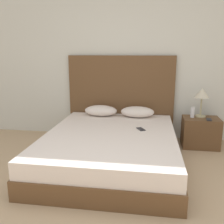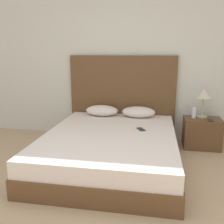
# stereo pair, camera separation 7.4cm
# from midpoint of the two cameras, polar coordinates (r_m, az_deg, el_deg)

# --- Properties ---
(wall_back) EXTENTS (10.00, 0.06, 2.70)m
(wall_back) POSITION_cam_midpoint_polar(r_m,az_deg,el_deg) (4.19, 4.54, 12.50)
(wall_back) COLOR silver
(wall_back) RESTS_ON ground_plane
(bed) EXTENTS (1.67, 2.11, 0.41)m
(bed) POSITION_cam_midpoint_polar(r_m,az_deg,el_deg) (3.30, 0.33, -8.18)
(bed) COLOR brown
(bed) RESTS_ON ground_plane
(headboard) EXTENTS (1.76, 0.05, 1.37)m
(headboard) POSITION_cam_midpoint_polar(r_m,az_deg,el_deg) (4.20, 2.81, 3.39)
(headboard) COLOR brown
(headboard) RESTS_ON ground_plane
(pillow_left) EXTENTS (0.53, 0.30, 0.17)m
(pillow_left) POSITION_cam_midpoint_polar(r_m,az_deg,el_deg) (4.06, -1.79, 0.34)
(pillow_left) COLOR silver
(pillow_left) RESTS_ON bed
(pillow_right) EXTENTS (0.53, 0.30, 0.17)m
(pillow_right) POSITION_cam_midpoint_polar(r_m,az_deg,el_deg) (3.99, 6.60, -0.00)
(pillow_right) COLOR silver
(pillow_right) RESTS_ON bed
(phone_on_bed) EXTENTS (0.13, 0.17, 0.01)m
(phone_on_bed) POSITION_cam_midpoint_polar(r_m,az_deg,el_deg) (3.38, 7.27, -3.94)
(phone_on_bed) COLOR #232328
(phone_on_bed) RESTS_ON bed
(nightstand) EXTENTS (0.54, 0.38, 0.46)m
(nightstand) POSITION_cam_midpoint_polar(r_m,az_deg,el_deg) (4.04, 20.33, -4.53)
(nightstand) COLOR brown
(nightstand) RESTS_ON ground_plane
(table_lamp) EXTENTS (0.22, 0.22, 0.44)m
(table_lamp) POSITION_cam_midpoint_polar(r_m,az_deg,el_deg) (3.99, 20.70, 3.61)
(table_lamp) COLOR tan
(table_lamp) RESTS_ON nightstand
(phone_on_nightstand) EXTENTS (0.09, 0.16, 0.01)m
(phone_on_nightstand) POSITION_cam_midpoint_polar(r_m,az_deg,el_deg) (3.91, 22.08, -1.73)
(phone_on_nightstand) COLOR black
(phone_on_nightstand) RESTS_ON nightstand
(toiletry_bottle) EXTENTS (0.06, 0.06, 0.16)m
(toiletry_bottle) POSITION_cam_midpoint_polar(r_m,az_deg,el_deg) (3.96, 18.73, -0.15)
(toiletry_bottle) COLOR silver
(toiletry_bottle) RESTS_ON nightstand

